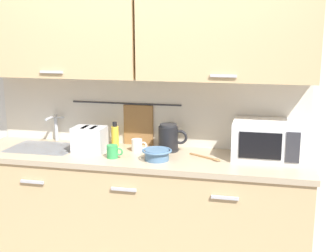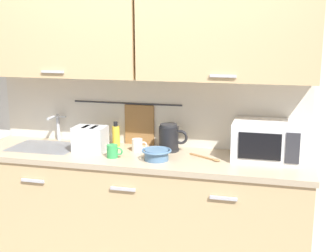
{
  "view_description": "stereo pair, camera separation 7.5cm",
  "coord_description": "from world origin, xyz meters",
  "px_view_note": "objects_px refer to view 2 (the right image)",
  "views": [
    {
      "loc": [
        0.91,
        -2.68,
        1.8
      ],
      "look_at": [
        0.23,
        0.33,
        1.12
      ],
      "focal_mm": 46.56,
      "sensor_mm": 36.0,
      "label": 1
    },
    {
      "loc": [
        0.98,
        -2.66,
        1.8
      ],
      "look_at": [
        0.23,
        0.33,
        1.12
      ],
      "focal_mm": 46.56,
      "sensor_mm": 36.0,
      "label": 2
    }
  ],
  "objects_px": {
    "dish_soap_bottle": "(116,135)",
    "mixing_bowl": "(156,154)",
    "microwave": "(266,141)",
    "electric_kettle": "(169,138)",
    "mug_near_sink": "(113,151)",
    "mug_by_kettle": "(138,145)",
    "toaster": "(90,139)",
    "wooden_spoon": "(208,158)"
  },
  "relations": [
    {
      "from": "mug_by_kettle",
      "to": "mixing_bowl",
      "type": "bearing_deg",
      "value": -43.07
    },
    {
      "from": "toaster",
      "to": "mixing_bowl",
      "type": "bearing_deg",
      "value": -10.43
    },
    {
      "from": "dish_soap_bottle",
      "to": "mixing_bowl",
      "type": "height_order",
      "value": "dish_soap_bottle"
    },
    {
      "from": "microwave",
      "to": "mug_by_kettle",
      "type": "xyz_separation_m",
      "value": [
        -0.95,
        -0.03,
        -0.09
      ]
    },
    {
      "from": "mug_near_sink",
      "to": "mixing_bowl",
      "type": "bearing_deg",
      "value": 3.49
    },
    {
      "from": "mug_near_sink",
      "to": "electric_kettle",
      "type": "bearing_deg",
      "value": 37.99
    },
    {
      "from": "electric_kettle",
      "to": "wooden_spoon",
      "type": "bearing_deg",
      "value": -24.19
    },
    {
      "from": "electric_kettle",
      "to": "dish_soap_bottle",
      "type": "xyz_separation_m",
      "value": [
        -0.44,
        0.04,
        -0.01
      ]
    },
    {
      "from": "microwave",
      "to": "wooden_spoon",
      "type": "relative_size",
      "value": 1.83
    },
    {
      "from": "microwave",
      "to": "dish_soap_bottle",
      "type": "relative_size",
      "value": 2.35
    },
    {
      "from": "electric_kettle",
      "to": "mug_by_kettle",
      "type": "relative_size",
      "value": 1.89
    },
    {
      "from": "toaster",
      "to": "mug_by_kettle",
      "type": "relative_size",
      "value": 2.13
    },
    {
      "from": "microwave",
      "to": "electric_kettle",
      "type": "relative_size",
      "value": 2.03
    },
    {
      "from": "mixing_bowl",
      "to": "wooden_spoon",
      "type": "bearing_deg",
      "value": 17.3
    },
    {
      "from": "toaster",
      "to": "dish_soap_bottle",
      "type": "bearing_deg",
      "value": 54.85
    },
    {
      "from": "mixing_bowl",
      "to": "electric_kettle",
      "type": "bearing_deg",
      "value": 83.32
    },
    {
      "from": "electric_kettle",
      "to": "mug_near_sink",
      "type": "distance_m",
      "value": 0.45
    },
    {
      "from": "mug_near_sink",
      "to": "toaster",
      "type": "distance_m",
      "value": 0.26
    },
    {
      "from": "dish_soap_bottle",
      "to": "mixing_bowl",
      "type": "distance_m",
      "value": 0.51
    },
    {
      "from": "electric_kettle",
      "to": "mixing_bowl",
      "type": "bearing_deg",
      "value": -96.68
    },
    {
      "from": "mixing_bowl",
      "to": "mug_by_kettle",
      "type": "xyz_separation_m",
      "value": [
        -0.2,
        0.19,
        0.0
      ]
    },
    {
      "from": "dish_soap_bottle",
      "to": "mug_by_kettle",
      "type": "distance_m",
      "value": 0.24
    },
    {
      "from": "electric_kettle",
      "to": "mixing_bowl",
      "type": "xyz_separation_m",
      "value": [
        -0.03,
        -0.26,
        -0.06
      ]
    },
    {
      "from": "mixing_bowl",
      "to": "wooden_spoon",
      "type": "distance_m",
      "value": 0.37
    },
    {
      "from": "toaster",
      "to": "wooden_spoon",
      "type": "distance_m",
      "value": 0.91
    },
    {
      "from": "dish_soap_bottle",
      "to": "wooden_spoon",
      "type": "relative_size",
      "value": 0.78
    },
    {
      "from": "mug_near_sink",
      "to": "toaster",
      "type": "xyz_separation_m",
      "value": [
        -0.23,
        0.12,
        0.05
      ]
    },
    {
      "from": "dish_soap_bottle",
      "to": "mug_by_kettle",
      "type": "xyz_separation_m",
      "value": [
        0.21,
        -0.1,
        -0.04
      ]
    },
    {
      "from": "mug_by_kettle",
      "to": "wooden_spoon",
      "type": "bearing_deg",
      "value": -7.99
    },
    {
      "from": "mug_by_kettle",
      "to": "wooden_spoon",
      "type": "distance_m",
      "value": 0.56
    },
    {
      "from": "mug_by_kettle",
      "to": "toaster",
      "type": "bearing_deg",
      "value": -166.02
    },
    {
      "from": "dish_soap_bottle",
      "to": "electric_kettle",
      "type": "bearing_deg",
      "value": -4.76
    },
    {
      "from": "wooden_spoon",
      "to": "mug_near_sink",
      "type": "bearing_deg",
      "value": -169.13
    },
    {
      "from": "mug_near_sink",
      "to": "mug_by_kettle",
      "type": "distance_m",
      "value": 0.24
    },
    {
      "from": "dish_soap_bottle",
      "to": "microwave",
      "type": "bearing_deg",
      "value": -3.84
    },
    {
      "from": "mug_near_sink",
      "to": "mixing_bowl",
      "type": "relative_size",
      "value": 0.56
    },
    {
      "from": "microwave",
      "to": "toaster",
      "type": "bearing_deg",
      "value": -174.99
    },
    {
      "from": "mixing_bowl",
      "to": "toaster",
      "type": "bearing_deg",
      "value": 169.57
    },
    {
      "from": "mug_near_sink",
      "to": "dish_soap_bottle",
      "type": "bearing_deg",
      "value": 106.52
    },
    {
      "from": "electric_kettle",
      "to": "mug_near_sink",
      "type": "xyz_separation_m",
      "value": [
        -0.35,
        -0.27,
        -0.05
      ]
    },
    {
      "from": "dish_soap_bottle",
      "to": "toaster",
      "type": "xyz_separation_m",
      "value": [
        -0.13,
        -0.19,
        0.01
      ]
    },
    {
      "from": "mixing_bowl",
      "to": "mug_near_sink",
      "type": "bearing_deg",
      "value": -176.51
    }
  ]
}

